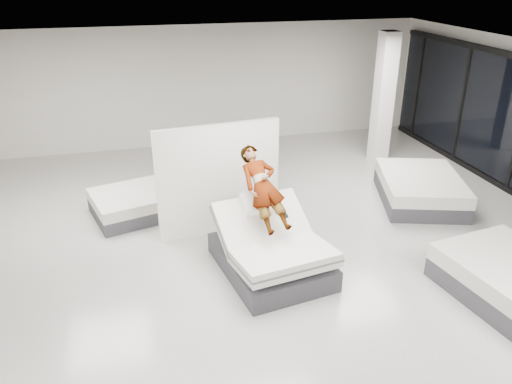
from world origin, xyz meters
TOP-DOWN VIEW (x-y plane):
  - room at (0.00, 0.00)m, footprint 14.00×14.04m
  - hero_bed at (-0.07, 0.31)m, footprint 1.80×2.20m
  - person at (-0.12, 0.62)m, footprint 0.77×1.38m
  - remote at (0.15, 0.31)m, footprint 0.07×0.15m
  - divider_panel at (-0.61, 1.88)m, footprint 2.29×0.36m
  - flat_bed_right_far at (3.72, 2.05)m, footprint 2.14×2.48m
  - flat_bed_left_far at (-2.05, 2.97)m, footprint 2.06×1.75m
  - column at (4.00, 4.50)m, footprint 0.40×0.40m

SIDE VIEW (x-z plane):
  - flat_bed_left_far at x=-2.05m, z-range 0.00..0.49m
  - flat_bed_right_far at x=3.72m, z-range 0.00..0.58m
  - hero_bed at x=-0.07m, z-range -0.22..0.95m
  - remote at x=0.15m, z-range 0.98..1.05m
  - divider_panel at x=-0.61m, z-range 0.00..2.09m
  - person at x=-0.12m, z-range 0.48..1.89m
  - room at x=0.00m, z-range 0.00..3.20m
  - column at x=4.00m, z-range 0.00..3.20m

